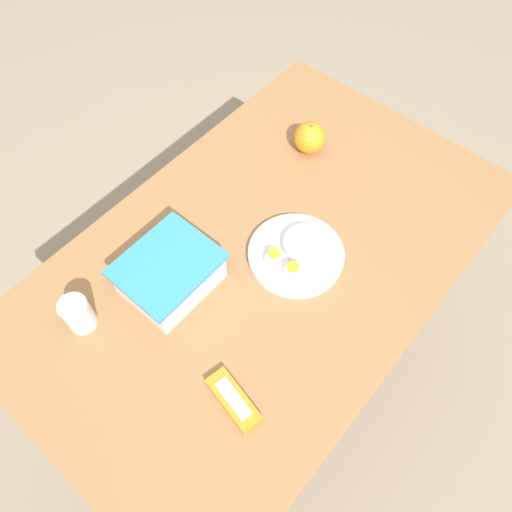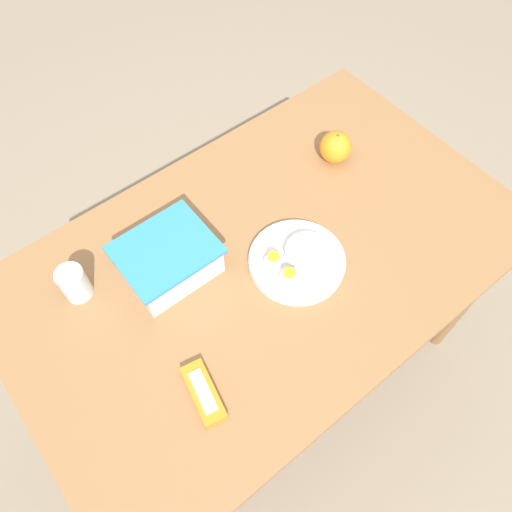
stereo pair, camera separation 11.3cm
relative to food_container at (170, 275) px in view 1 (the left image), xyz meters
name	(u,v)px [view 1 (the left image)]	position (x,y,z in m)	size (l,w,h in m)	color
ground_plane	(262,362)	(0.20, -0.11, -0.77)	(10.00, 10.00, 0.00)	gray
table	(265,272)	(0.20, -0.11, -0.12)	(1.22, 0.75, 0.73)	#996B42
food_container	(170,275)	(0.00, 0.00, 0.00)	(0.21, 0.17, 0.09)	white
orange_fruit	(310,138)	(0.53, 0.02, 0.00)	(0.08, 0.08, 0.08)	orange
rice_plate	(297,252)	(0.24, -0.17, -0.02)	(0.22, 0.22, 0.05)	white
candy_bar	(233,400)	(-0.11, -0.28, -0.03)	(0.07, 0.14, 0.02)	orange
drinking_glass	(78,314)	(-0.19, 0.08, 0.00)	(0.06, 0.06, 0.08)	silver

